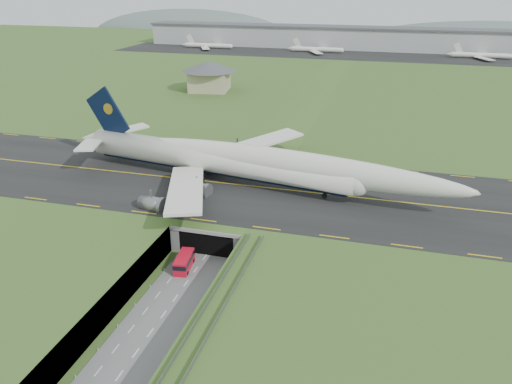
% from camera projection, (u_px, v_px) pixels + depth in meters
% --- Properties ---
extents(ground, '(900.00, 900.00, 0.00)m').
position_uv_depth(ground, '(192.00, 276.00, 97.96)').
color(ground, '#315522').
rests_on(ground, ground).
extents(airfield_deck, '(800.00, 800.00, 6.00)m').
position_uv_depth(airfield_deck, '(191.00, 263.00, 96.77)').
color(airfield_deck, gray).
rests_on(airfield_deck, ground).
extents(trench_road, '(12.00, 75.00, 0.20)m').
position_uv_depth(trench_road, '(176.00, 297.00, 91.28)').
color(trench_road, slate).
rests_on(trench_road, ground).
extents(taxiway, '(800.00, 44.00, 0.18)m').
position_uv_depth(taxiway, '(241.00, 185.00, 124.73)').
color(taxiway, black).
rests_on(taxiway, airfield_deck).
extents(tunnel_portal, '(17.00, 22.30, 6.00)m').
position_uv_depth(tunnel_portal, '(220.00, 223.00, 111.41)').
color(tunnel_portal, gray).
rests_on(tunnel_portal, ground).
extents(guideway, '(3.00, 53.00, 7.05)m').
position_uv_depth(guideway, '(210.00, 323.00, 76.24)').
color(guideway, '#A8A8A3').
rests_on(guideway, ground).
extents(jumbo_jet, '(105.53, 65.25, 21.85)m').
position_uv_depth(jumbo_jet, '(242.00, 162.00, 123.26)').
color(jumbo_jet, white).
rests_on(jumbo_jet, ground).
extents(shuttle_tram, '(3.62, 7.42, 2.92)m').
position_uv_depth(shuttle_tram, '(184.00, 262.00, 99.68)').
color(shuttle_tram, red).
rests_on(shuttle_tram, ground).
extents(service_building, '(27.90, 27.90, 13.36)m').
position_uv_depth(service_building, '(209.00, 73.00, 225.64)').
color(service_building, tan).
rests_on(service_building, ground).
extents(cargo_terminal, '(320.00, 67.00, 15.60)m').
position_uv_depth(cargo_terminal, '(350.00, 38.00, 357.26)').
color(cargo_terminal, '#B2B2B2').
rests_on(cargo_terminal, ground).
extents(distant_hills, '(700.00, 91.00, 60.00)m').
position_uv_depth(distant_hills, '(433.00, 45.00, 464.02)').
color(distant_hills, slate).
rests_on(distant_hills, ground).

